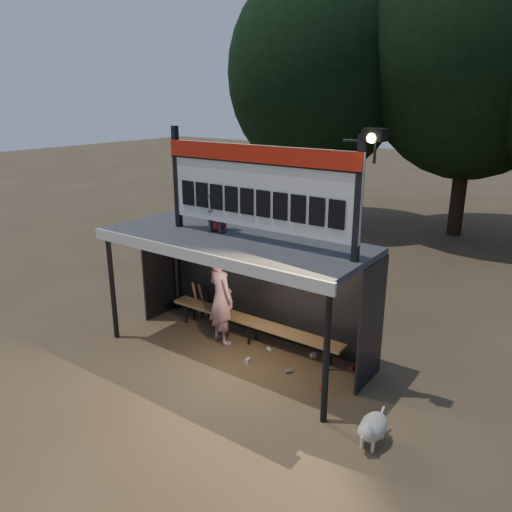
# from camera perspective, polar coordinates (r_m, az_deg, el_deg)

# --- Properties ---
(ground) EXTENTS (80.00, 80.00, 0.00)m
(ground) POSITION_cam_1_polar(r_m,az_deg,el_deg) (9.83, -2.35, -10.98)
(ground) COLOR #4F3D27
(ground) RESTS_ON ground
(player) EXTENTS (0.80, 0.65, 1.88)m
(player) POSITION_cam_1_polar(r_m,az_deg,el_deg) (9.87, -4.00, -4.83)
(player) COLOR silver
(player) RESTS_ON ground
(child_a) EXTENTS (0.57, 0.50, 0.99)m
(child_a) POSITION_cam_1_polar(r_m,az_deg,el_deg) (9.26, -4.85, 5.78)
(child_a) COLOR slate
(child_a) RESTS_ON dugout_shelter
(child_b) EXTENTS (0.62, 0.59, 1.06)m
(child_b) POSITION_cam_1_polar(r_m,az_deg,el_deg) (9.34, -4.46, 6.13)
(child_b) COLOR #A71F19
(child_b) RESTS_ON dugout_shelter
(dugout_shelter) EXTENTS (5.10, 2.08, 2.32)m
(dugout_shelter) POSITION_cam_1_polar(r_m,az_deg,el_deg) (9.27, -1.57, -0.34)
(dugout_shelter) COLOR #3A3A3D
(dugout_shelter) RESTS_ON ground
(scoreboard_assembly) EXTENTS (4.10, 0.27, 1.99)m
(scoreboard_assembly) POSITION_cam_1_polar(r_m,az_deg,el_deg) (8.40, 0.36, 8.16)
(scoreboard_assembly) COLOR black
(scoreboard_assembly) RESTS_ON dugout_shelter
(bench) EXTENTS (4.00, 0.35, 0.48)m
(bench) POSITION_cam_1_polar(r_m,az_deg,el_deg) (10.02, -0.43, -7.59)
(bench) COLOR #987348
(bench) RESTS_ON ground
(tree_left) EXTENTS (6.46, 6.46, 9.27)m
(tree_left) POSITION_cam_1_polar(r_m,az_deg,el_deg) (19.21, 6.97, 19.97)
(tree_left) COLOR black
(tree_left) RESTS_ON ground
(tree_mid) EXTENTS (7.22, 7.22, 10.36)m
(tree_mid) POSITION_cam_1_polar(r_m,az_deg,el_deg) (18.83, 23.87, 20.72)
(tree_mid) COLOR black
(tree_mid) RESTS_ON ground
(dog) EXTENTS (0.36, 0.81, 0.49)m
(dog) POSITION_cam_1_polar(r_m,az_deg,el_deg) (7.60, 13.16, -18.55)
(dog) COLOR beige
(dog) RESTS_ON ground
(bats) EXTENTS (0.49, 0.33, 0.84)m
(bats) POSITION_cam_1_polar(r_m,az_deg,el_deg) (11.11, -6.08, -5.09)
(bats) COLOR #9C7349
(bats) RESTS_ON ground
(litter) EXTENTS (1.76, 1.01, 0.08)m
(litter) POSITION_cam_1_polar(r_m,az_deg,el_deg) (9.39, 4.86, -12.26)
(litter) COLOR #A51F1C
(litter) RESTS_ON ground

